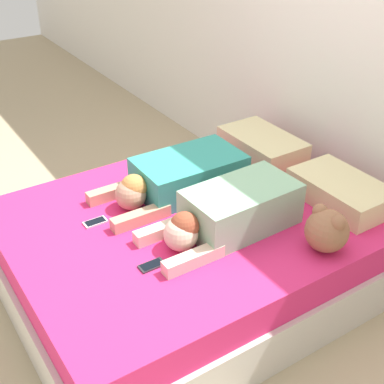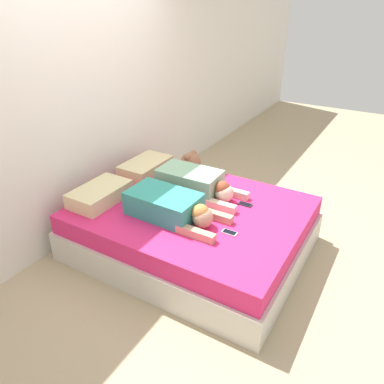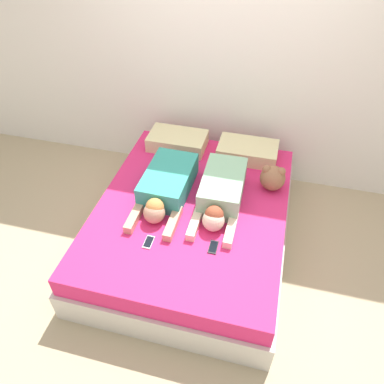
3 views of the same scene
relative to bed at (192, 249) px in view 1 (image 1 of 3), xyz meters
The scene contains 10 objects.
ground_plane 0.24m from the bed, ahead, with size 12.00×12.00×0.00m, color tan.
wall_back 1.60m from the bed, 90.00° to the left, with size 12.00×0.06×2.60m.
bed is the anchor object (origin of this frame).
pillow_head_left 0.94m from the bed, 114.14° to the left, with size 0.58×0.35×0.15m.
pillow_head_right 0.94m from the bed, 65.86° to the left, with size 0.58×0.35×0.15m.
person_left 0.43m from the bed, 165.55° to the left, with size 0.40×0.92×0.21m.
person_right 0.44m from the bed, 20.67° to the left, with size 0.36×0.88×0.24m.
cell_phone_left 0.60m from the bed, 114.17° to the right, with size 0.06×0.13×0.01m.
cell_phone_right 0.56m from the bed, 56.44° to the right, with size 0.06×0.13×0.01m.
plush_toy 0.84m from the bed, 31.98° to the left, with size 0.23×0.23×0.24m.
Camera 1 is at (2.12, -1.38, 2.17)m, focal length 50.00 mm.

